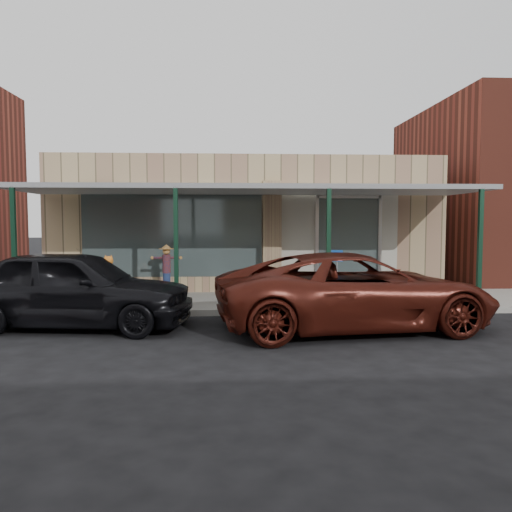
{
  "coord_description": "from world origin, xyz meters",
  "views": [
    {
      "loc": [
        -0.56,
        -9.58,
        2.22
      ],
      "look_at": [
        0.1,
        2.6,
        1.37
      ],
      "focal_mm": 35.0,
      "sensor_mm": 36.0,
      "label": 1
    }
  ],
  "objects": [
    {
      "name": "parked_sedan",
      "position": [
        -3.77,
        0.88,
        0.83
      ],
      "size": [
        5.08,
        2.55,
        1.66
      ],
      "rotation": [
        0.0,
        0.0,
        1.45
      ],
      "color": "black",
      "rests_on": "ground"
    },
    {
      "name": "ground",
      "position": [
        0.0,
        0.0,
        0.0
      ],
      "size": [
        120.0,
        120.0,
        0.0
      ],
      "primitive_type": "plane",
      "color": "black",
      "rests_on": "ground"
    },
    {
      "name": "sidewalk",
      "position": [
        0.0,
        3.6,
        0.07
      ],
      "size": [
        40.0,
        3.2,
        0.15
      ],
      "primitive_type": "cube",
      "color": "gray",
      "rests_on": "ground"
    },
    {
      "name": "barrel_scarecrow",
      "position": [
        -2.29,
        4.21,
        0.63
      ],
      "size": [
        0.87,
        0.66,
        1.44
      ],
      "rotation": [
        0.0,
        0.0,
        -0.21
      ],
      "color": "#452C1B",
      "rests_on": "sidewalk"
    },
    {
      "name": "awning",
      "position": [
        0.0,
        3.56,
        3.01
      ],
      "size": [
        12.0,
        3.0,
        3.04
      ],
      "color": "gray",
      "rests_on": "ground"
    },
    {
      "name": "block_buildings_near",
      "position": [
        2.01,
        9.2,
        3.77
      ],
      "size": [
        61.0,
        8.0,
        8.0
      ],
      "color": "maroon",
      "rests_on": "ground"
    },
    {
      "name": "car_maroon",
      "position": [
        2.01,
        0.44,
        0.79
      ],
      "size": [
        5.97,
        3.3,
        1.58
      ],
      "primitive_type": "imported",
      "rotation": [
        0.0,
        0.0,
        1.69
      ],
      "color": "#48160E",
      "rests_on": "ground"
    },
    {
      "name": "barrel_pumpkin",
      "position": [
        -3.45,
        2.9,
        0.41
      ],
      "size": [
        0.68,
        0.68,
        0.75
      ],
      "rotation": [
        0.0,
        0.0,
        0.09
      ],
      "color": "#452C1B",
      "rests_on": "sidewalk"
    },
    {
      "name": "handicap_sign",
      "position": [
        2.1,
        2.57,
        1.03
      ],
      "size": [
        0.27,
        0.12,
        1.36
      ],
      "rotation": [
        0.0,
        0.0,
        -0.36
      ],
      "color": "gray",
      "rests_on": "sidewalk"
    },
    {
      "name": "storefront",
      "position": [
        -0.0,
        8.16,
        2.09
      ],
      "size": [
        12.0,
        6.25,
        4.2
      ],
      "color": "tan",
      "rests_on": "ground"
    }
  ]
}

